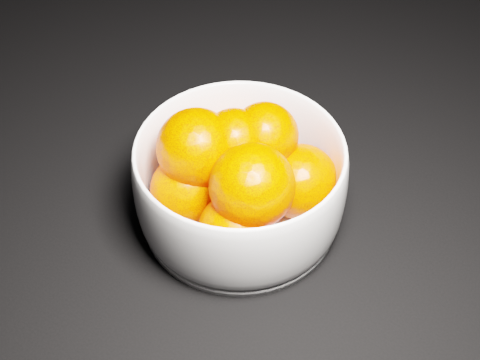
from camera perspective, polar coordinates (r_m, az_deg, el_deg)
The scene contains 2 objects.
bowl at distance 0.62m, azimuth 0.00°, elevation -0.31°, with size 0.20×0.20×0.10m.
orange_pile at distance 0.61m, azimuth -0.18°, elevation 0.79°, with size 0.15×0.15×0.11m.
Camera 1 is at (-0.00, -0.59, 0.50)m, focal length 50.00 mm.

